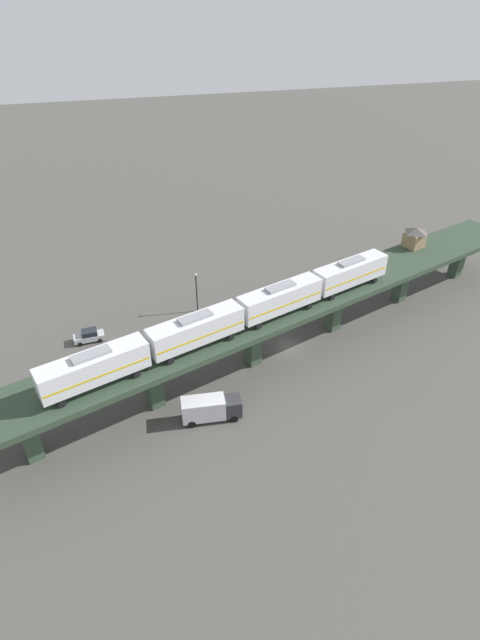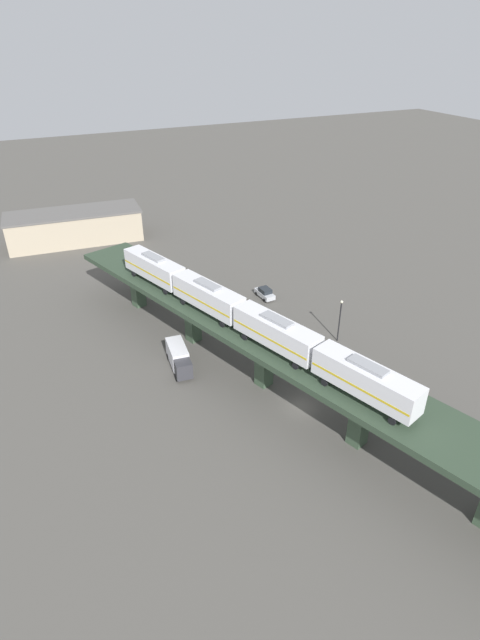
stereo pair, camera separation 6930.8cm
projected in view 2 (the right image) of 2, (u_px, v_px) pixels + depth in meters
ground_plane at (300, 407)px, 62.89m from camera, size 400.00×400.00×0.00m
elevated_viaduct at (305, 365)px, 59.44m from camera, size 36.65×90.04×7.65m
subway_train at (240, 313)px, 62.96m from camera, size 18.18×48.19×4.45m
street_car_silver at (265, 293)px, 87.75m from camera, size 2.14×4.49×1.89m
street_car_green at (385, 407)px, 61.44m from camera, size 2.31×4.56×1.89m
delivery_truck at (179, 357)px, 69.19m from camera, size 3.03×7.40×3.20m
street_lamp at (340, 317)px, 74.08m from camera, size 0.44×0.44×6.94m
warehouse_building at (75, 226)px, 109.81m from camera, size 29.24×12.29×6.80m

